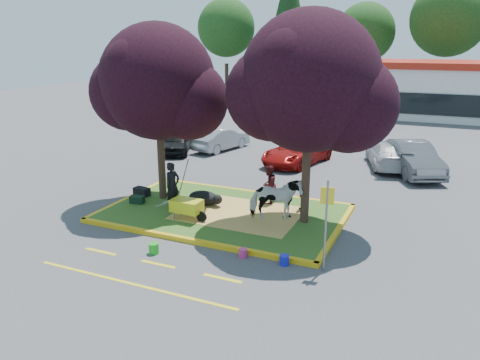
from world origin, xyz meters
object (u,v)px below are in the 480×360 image
at_px(wheelbarrow, 187,206).
at_px(bucket_green, 154,248).
at_px(sign_post, 326,216).
at_px(cow, 275,199).
at_px(car_black, 176,141).
at_px(handler, 173,186).
at_px(bucket_pink, 243,253).
at_px(car_silver, 221,139).
at_px(calf, 204,198).
at_px(bucket_blue, 284,260).

distance_m(wheelbarrow, bucket_green, 2.48).
distance_m(sign_post, bucket_green, 5.10).
height_order(cow, car_black, cow).
distance_m(handler, sign_post, 6.52).
height_order(bucket_pink, car_black, car_black).
bearing_deg(handler, car_silver, 33.50).
bearing_deg(handler, calf, -29.00).
height_order(handler, bucket_pink, handler).
bearing_deg(bucket_green, handler, 112.15).
distance_m(bucket_pink, bucket_blue, 1.24).
height_order(handler, sign_post, sign_post).
height_order(bucket_green, bucket_blue, bucket_green).
bearing_deg(cow, car_black, 23.65).
height_order(handler, bucket_green, handler).
relative_size(calf, handler, 0.71).
height_order(sign_post, bucket_pink, sign_post).
bearing_deg(car_black, bucket_green, -84.87).
bearing_deg(bucket_pink, calf, 133.12).
height_order(calf, handler, handler).
bearing_deg(calf, bucket_green, -86.75).
height_order(bucket_pink, car_silver, car_silver).
bearing_deg(wheelbarrow, sign_post, -14.36).
height_order(cow, wheelbarrow, cow).
bearing_deg(calf, bucket_pink, -50.31).
bearing_deg(handler, bucket_pink, -104.76).
xyz_separation_m(sign_post, bucket_blue, (-1.08, -0.10, -1.43)).
bearing_deg(wheelbarrow, calf, 98.78).
height_order(calf, sign_post, sign_post).
relative_size(sign_post, bucket_pink, 9.76).
bearing_deg(car_silver, bucket_blue, 136.27).
relative_size(wheelbarrow, bucket_blue, 6.45).
bearing_deg(sign_post, handler, 153.22).
bearing_deg(car_black, calf, -75.73).
xyz_separation_m(cow, wheelbarrow, (-2.73, -1.19, -0.25)).
relative_size(handler, bucket_green, 5.41).
xyz_separation_m(sign_post, bucket_green, (-4.80, -0.95, -1.42)).
height_order(car_black, car_silver, car_silver).
relative_size(handler, car_silver, 0.45).
distance_m(bucket_green, car_silver, 13.67).
distance_m(handler, bucket_pink, 4.54).
height_order(wheelbarrow, sign_post, sign_post).
height_order(bucket_green, car_silver, car_silver).
bearing_deg(car_black, cow, -65.34).
height_order(bucket_green, car_black, car_black).
bearing_deg(car_silver, bucket_pink, 131.93).
distance_m(handler, wheelbarrow, 1.33).
xyz_separation_m(sign_post, car_black, (-10.96, 10.44, -0.95)).
relative_size(sign_post, bucket_green, 8.08).
height_order(cow, sign_post, sign_post).
distance_m(bucket_blue, car_silver, 14.51).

